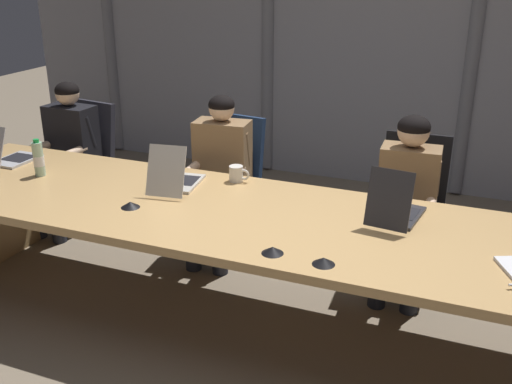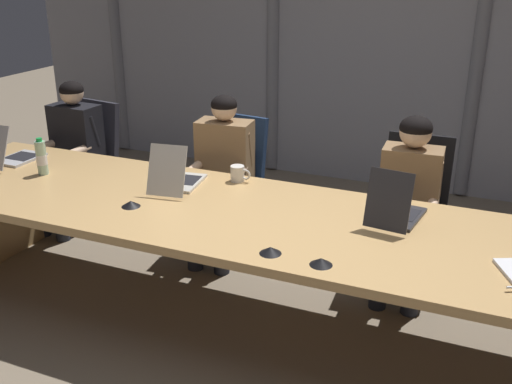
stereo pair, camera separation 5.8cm
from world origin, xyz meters
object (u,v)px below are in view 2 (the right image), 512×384
(office_chair_left_mid, at_px, (229,199))
(person_left_mid, at_px, (221,169))
(office_chair_center, at_px, (409,229))
(conference_mic_right_side, at_px, (131,204))
(person_left_end, at_px, (70,147))
(coffee_mug_near, at_px, (238,174))
(laptop_left_mid, at_px, (177,178))
(person_center, at_px, (408,195))
(laptop_center, at_px, (395,211))
(conference_mic_middle, at_px, (270,250))
(water_bottle_secondary, at_px, (42,158))
(office_chair_left_end, at_px, (87,176))
(conference_mic_left_side, at_px, (321,262))
(laptop_left_end, at_px, (12,155))

(office_chair_left_mid, distance_m, person_left_mid, 0.34)
(office_chair_center, distance_m, conference_mic_right_side, 1.85)
(person_left_end, bearing_deg, coffee_mug_near, 81.18)
(laptop_left_mid, distance_m, person_center, 1.46)
(laptop_center, relative_size, conference_mic_middle, 3.95)
(person_center, xyz_separation_m, water_bottle_secondary, (-2.28, -0.71, 0.17))
(office_chair_left_end, distance_m, conference_mic_right_side, 1.69)
(laptop_center, bearing_deg, office_chair_center, 7.91)
(person_left_end, relative_size, person_left_mid, 1.00)
(office_chair_left_end, bearing_deg, conference_mic_left_side, 70.03)
(person_left_end, bearing_deg, conference_mic_right_side, 54.68)
(laptop_left_mid, xyz_separation_m, laptop_center, (1.35, 0.01, 0.00))
(office_chair_left_end, relative_size, conference_mic_right_side, 8.81)
(person_left_end, height_order, conference_mic_left_side, person_left_end)
(laptop_left_end, xyz_separation_m, laptop_left_mid, (1.31, 0.03, 0.00))
(conference_mic_left_side, distance_m, conference_mic_right_side, 1.24)
(water_bottle_secondary, xyz_separation_m, coffee_mug_near, (1.25, 0.38, -0.06))
(office_chair_left_end, bearing_deg, conference_mic_right_side, 56.72)
(laptop_left_mid, bearing_deg, water_bottle_secondary, 90.24)
(laptop_left_end, relative_size, person_left_end, 0.37)
(person_center, bearing_deg, conference_mic_left_side, -12.78)
(coffee_mug_near, bearing_deg, office_chair_left_end, 163.24)
(laptop_left_end, relative_size, laptop_center, 1.01)
(office_chair_center, distance_m, person_left_end, 2.67)
(person_left_mid, distance_m, water_bottle_secondary, 1.21)
(laptop_left_end, height_order, coffee_mug_near, laptop_left_end)
(office_chair_center, bearing_deg, conference_mic_right_side, -52.85)
(person_center, bearing_deg, conference_mic_middle, -24.59)
(office_chair_left_mid, height_order, conference_mic_middle, office_chair_left_mid)
(office_chair_left_mid, xyz_separation_m, conference_mic_right_side, (-0.09, -1.11, 0.38))
(laptop_left_end, bearing_deg, conference_mic_left_side, -103.12)
(person_left_mid, xyz_separation_m, conference_mic_middle, (0.85, -1.18, 0.08))
(laptop_center, bearing_deg, person_left_mid, 74.26)
(person_left_end, relative_size, conference_mic_middle, 10.66)
(person_left_end, bearing_deg, person_left_mid, 92.58)
(laptop_left_mid, bearing_deg, coffee_mug_near, -58.30)
(person_left_mid, xyz_separation_m, coffee_mug_near, (0.28, -0.33, 0.11))
(laptop_left_end, height_order, person_left_mid, person_left_mid)
(laptop_center, height_order, conference_mic_left_side, laptop_center)
(conference_mic_middle, bearing_deg, office_chair_left_mid, 122.96)
(laptop_left_end, xyz_separation_m, conference_mic_right_side, (1.21, -0.35, -0.04))
(person_center, bearing_deg, person_left_end, -93.03)
(laptop_left_mid, bearing_deg, office_chair_left_end, 52.82)
(laptop_center, height_order, water_bottle_secondary, laptop_center)
(office_chair_left_mid, distance_m, office_chair_center, 1.34)
(laptop_left_mid, distance_m, person_left_mid, 0.59)
(conference_mic_left_side, height_order, conference_mic_middle, same)
(office_chair_center, bearing_deg, person_left_end, -87.16)
(laptop_left_mid, distance_m, person_left_end, 1.44)
(office_chair_left_end, bearing_deg, laptop_center, 83.86)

